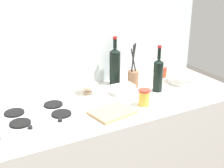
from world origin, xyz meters
The scene contains 12 objects.
counter_block centered at (0.00, 0.00, 0.45)m, with size 1.80×0.70×0.90m, color silver.
backsplash_panel centered at (0.00, 0.38, 1.19)m, with size 1.90×0.06×2.38m, color silver.
stovetop_hob centered at (-0.49, 0.00, 0.91)m, with size 0.48×0.33×0.04m.
plate_stack centered at (0.64, 0.04, 0.93)m, with size 0.24×0.24×0.06m.
wine_bottle_leftmost centered at (0.17, 0.26, 1.05)m, with size 0.08×0.08×0.36m.
wine_bottle_mid_left centered at (0.37, 0.00, 1.03)m, with size 0.07×0.07×0.33m.
mixing_bowl centered at (-0.08, 0.20, 0.94)m, with size 0.14×0.14×0.07m.
butter_dish centered at (0.13, 0.08, 0.93)m, with size 0.15×0.10×0.06m, color white.
utensil_crock centered at (0.26, 0.15, 0.97)m, with size 0.08×0.08×0.33m.
condiment_jar_front centered at (0.15, -0.15, 0.95)m, with size 0.08×0.08×0.11m.
condiment_jar_rear centered at (0.58, 0.22, 0.94)m, with size 0.07×0.07×0.08m.
cutting_board centered at (-0.09, -0.16, 0.91)m, with size 0.25×0.19×0.02m, color tan.
Camera 1 is at (-0.89, -1.63, 1.74)m, focal length 49.64 mm.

